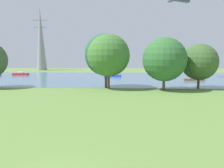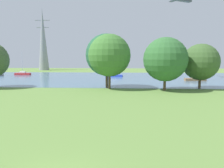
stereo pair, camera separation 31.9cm
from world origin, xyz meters
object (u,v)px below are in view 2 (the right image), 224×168
tree_east_near (165,59)px  electricity_pylon (43,39)px  tree_west_near (107,55)px  sailboat_red (23,73)px  tree_west_far (201,62)px  sailboat_blue (114,75)px  tree_mid_shore (109,55)px  sailboat_brown (195,79)px

tree_east_near → electricity_pylon: 70.91m
tree_west_near → tree_east_near: bearing=-15.5°
sailboat_red → tree_west_far: 53.16m
sailboat_red → tree_west_far: size_ratio=0.92×
tree_east_near → sailboat_red: bearing=142.6°
sailboat_red → tree_west_near: 39.90m
sailboat_red → tree_west_far: bearing=-30.9°
tree_east_near → tree_west_far: bearing=20.4°
tree_west_near → tree_east_near: 10.35m
sailboat_blue → tree_mid_shore: tree_mid_shore is taller
sailboat_red → tree_east_near: bearing=-37.4°
tree_west_far → electricity_pylon: (-48.72, 53.99, 8.69)m
tree_west_far → electricity_pylon: size_ratio=0.30×
tree_east_near → tree_west_far: (6.60, 2.46, -0.48)m
sailboat_red → sailboat_blue: sailboat_red is taller
sailboat_red → tree_west_far: (45.46, -27.23, 4.22)m
electricity_pylon → sailboat_brown: bearing=-38.3°
tree_west_near → tree_east_near: size_ratio=1.11×
tree_west_near → tree_mid_shore: tree_west_near is taller
sailboat_brown → tree_west_near: 24.20m
tree_west_near → tree_west_far: bearing=-1.0°
tree_mid_shore → electricity_pylon: bearing=120.8°
sailboat_blue → sailboat_brown: bearing=-25.9°
sailboat_blue → electricity_pylon: bearing=135.8°
tree_mid_shore → tree_west_far: size_ratio=1.21×
sailboat_blue → tree_west_near: (-0.30, -22.09, 5.51)m
tree_mid_shore → tree_east_near: tree_mid_shore is taller
tree_west_far → tree_mid_shore: bearing=-176.2°
sailboat_red → sailboat_blue: (29.22, -4.85, -0.02)m
sailboat_red → tree_east_near: size_ratio=0.83×
tree_mid_shore → sailboat_blue: bearing=90.7°
sailboat_brown → electricity_pylon: 67.67m
sailboat_brown → tree_east_near: (-10.02, -15.28, 4.70)m
sailboat_brown → tree_west_far: (-3.42, -12.82, 4.22)m
sailboat_blue → tree_west_near: 22.77m
sailboat_brown → tree_mid_shore: (-19.39, -13.88, 5.38)m
sailboat_brown → tree_mid_shore: size_ratio=0.77×
tree_east_near → tree_west_far: size_ratio=1.12×
sailboat_blue → tree_mid_shore: (0.28, -23.44, 5.40)m
tree_east_near → electricity_pylon: (-42.13, 56.44, 8.21)m
sailboat_blue → tree_east_near: size_ratio=0.61×
sailboat_red → tree_mid_shore: 41.22m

